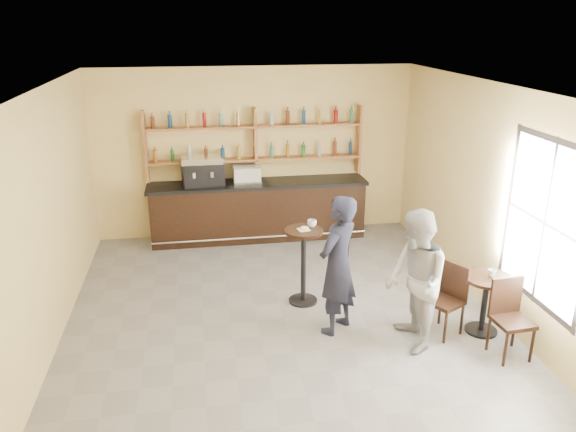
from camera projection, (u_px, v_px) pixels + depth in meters
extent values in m
plane|color=gray|center=(283.00, 318.00, 7.94)|extent=(7.00, 7.00, 0.00)
plane|color=white|center=(282.00, 89.00, 6.87)|extent=(7.00, 7.00, 0.00)
plane|color=#F8DB8D|center=(255.00, 152.00, 10.66)|extent=(7.00, 0.00, 7.00)
plane|color=#F8DB8D|center=(355.00, 365.00, 4.15)|extent=(7.00, 0.00, 7.00)
plane|color=#F8DB8D|center=(44.00, 225.00, 6.95)|extent=(0.00, 7.00, 7.00)
plane|color=#F8DB8D|center=(494.00, 201.00, 7.87)|extent=(0.00, 7.00, 7.00)
plane|color=white|center=(545.00, 223.00, 6.71)|extent=(0.00, 2.00, 2.00)
cube|color=white|center=(304.00, 230.00, 8.04)|extent=(0.19, 0.19, 0.00)
torus|color=#E7A254|center=(305.00, 228.00, 8.02)|extent=(0.14, 0.14, 0.04)
imported|color=white|center=(312.00, 223.00, 8.13)|extent=(0.15, 0.15, 0.11)
imported|color=black|center=(338.00, 265.00, 7.35)|extent=(0.82, 0.81, 1.91)
imported|color=white|center=(492.00, 273.00, 7.34)|extent=(0.13, 0.13, 0.10)
imported|color=#A7A7AD|center=(415.00, 281.00, 7.00)|extent=(0.72, 0.92, 1.84)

